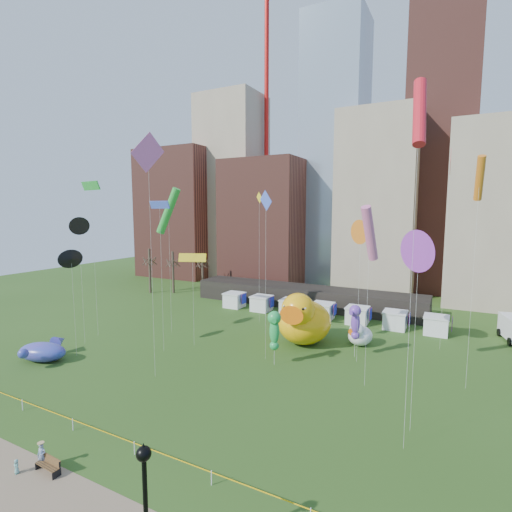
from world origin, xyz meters
The scene contains 32 objects.
ground centered at (0.00, 0.00, 0.00)m, with size 160.00×160.00×0.00m, color #294917.
footpath centered at (0.00, -5.00, 0.01)m, with size 70.00×4.00×0.02m, color #806F50.
skyline centered at (2.25, 61.06, 21.44)m, with size 101.00×23.00×68.00m.
crane_left centered at (-21.11, 64.00, 46.90)m, with size 23.00×1.00×76.00m.
pavilion centered at (-4.00, 42.00, 1.60)m, with size 38.00×6.00×3.20m, color black.
vendor_tents centered at (1.02, 36.00, 1.11)m, with size 33.24×2.80×2.40m.
bare_trees centered at (-30.17, 40.54, 4.01)m, with size 8.44×6.44×8.50m.
caution_tape centered at (0.00, 0.00, 0.68)m, with size 50.00×0.06×0.90m.
big_duck centered at (2.24, 24.63, 2.98)m, with size 6.32×8.47×6.50m.
small_duck centered at (8.26, 27.29, 1.32)m, with size 3.31×4.00×2.88m.
seahorse_green centered at (1.84, 17.38, 4.00)m, with size 1.79×2.00×5.70m.
seahorse_purple centered at (8.61, 23.44, 4.19)m, with size 1.53×1.77×5.75m.
whale_inflatable centered at (-20.21, 7.25, 1.04)m, with size 5.73×6.54×2.27m.
park_bench centered at (-3.33, -3.63, 0.51)m, with size 1.82×0.66×0.92m.
lamppost centered at (6.71, -5.90, 3.76)m, with size 0.64×0.64×6.16m.
woman centered at (-4.13, -3.56, 0.78)m, with size 0.56×0.37×1.53m, color white.
toddler centered at (-4.94, -4.63, 0.46)m, with size 0.31×0.22×0.88m, color white.
kite_0 centered at (15.36, 8.81, 21.58)m, with size 1.11×2.67×23.81m.
kite_1 centered at (11.06, 17.02, 13.76)m, with size 1.33×2.99×16.23m.
kite_2 centered at (-18.28, 9.69, 10.64)m, with size 0.32×1.97×11.64m.
kite_3 centered at (-14.57, 21.02, 15.68)m, with size 3.59×1.54×18.65m.
kite_4 centered at (-6.52, 30.36, 16.53)m, with size 1.31×0.90×18.29m.
kite_5 centered at (-10.93, 15.33, 16.23)m, with size 2.68×0.54×16.77m.
kite_6 centered at (19.16, 20.65, 18.39)m, with size 0.74×2.23×20.29m.
kite_7 centered at (15.51, 11.28, 13.00)m, with size 1.96×2.57×14.45m.
kite_8 centered at (16.69, 30.27, 20.53)m, with size 0.08×2.82×22.40m.
kite_9 centered at (-6.91, 9.52, 20.59)m, with size 0.65×3.60×22.69m.
kite_10 centered at (-20.73, 12.71, 13.96)m, with size 0.47×2.05×15.00m.
kite_11 centered at (-21.96, 15.63, 18.63)m, with size 3.54×1.07×19.27m.
kite_12 centered at (-9.04, 18.46, 10.32)m, with size 3.10×1.68×10.85m.
kite_13 centered at (0.32, 18.51, 16.24)m, with size 1.84×1.06×17.81m.
kite_14 centered at (9.13, 22.21, 13.58)m, with size 1.84×2.09×14.83m.
Camera 1 is at (17.78, -16.92, 15.75)m, focal length 27.00 mm.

